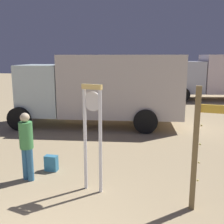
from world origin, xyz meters
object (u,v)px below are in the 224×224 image
box_truck_far (224,75)px  box_truck_near (103,87)px  backpack (51,163)px  person_near_clock (26,143)px  arrow_sign (213,133)px  standing_clock (93,127)px

box_truck_far → box_truck_near: bearing=-124.4°
backpack → person_near_clock: bearing=-115.4°
arrow_sign → box_truck_far: bearing=80.5°
standing_clock → backpack: standing_clock is taller
person_near_clock → box_truck_far: box_truck_far is taller
arrow_sign → backpack: arrow_sign is taller
standing_clock → box_truck_far: 15.02m
arrow_sign → person_near_clock: bearing=174.0°
backpack → box_truck_far: 14.89m
standing_clock → box_truck_far: bearing=71.7°
person_near_clock → box_truck_far: 15.50m
arrow_sign → person_near_clock: 3.96m
backpack → box_truck_far: (6.03, 13.54, 1.43)m
arrow_sign → backpack: (-3.61, 1.01, -1.30)m
standing_clock → person_near_clock: size_ratio=1.43×
person_near_clock → box_truck_near: size_ratio=0.23×
arrow_sign → backpack: size_ratio=5.94×
box_truck_near → backpack: bearing=-90.5°
standing_clock → person_near_clock: bearing=175.7°
backpack → box_truck_near: 5.00m
box_truck_near → standing_clock: bearing=-77.0°
arrow_sign → box_truck_far: 14.75m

